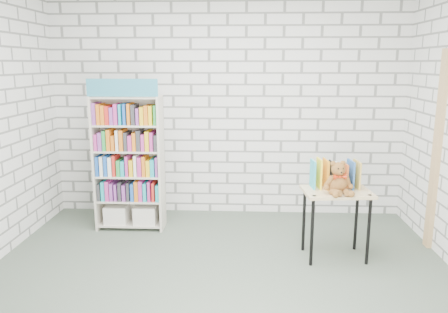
{
  "coord_description": "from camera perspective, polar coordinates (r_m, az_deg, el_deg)",
  "views": [
    {
      "loc": [
        0.22,
        -3.6,
        1.95
      ],
      "look_at": [
        0.01,
        0.95,
        0.98
      ],
      "focal_mm": 35.0,
      "sensor_mm": 36.0,
      "label": 1
    }
  ],
  "objects": [
    {
      "name": "display_table",
      "position": [
        4.53,
        14.48,
        -5.52
      ],
      "size": [
        0.7,
        0.51,
        0.71
      ],
      "color": "tan",
      "rests_on": "ground"
    },
    {
      "name": "ground",
      "position": [
        4.1,
        -0.74,
        -16.35
      ],
      "size": [
        4.5,
        4.5,
        0.0
      ],
      "primitive_type": "plane",
      "color": "#495648",
      "rests_on": "ground"
    },
    {
      "name": "bookshelf",
      "position": [
        5.26,
        -12.28,
        -0.68
      ],
      "size": [
        0.8,
        0.31,
        1.79
      ],
      "color": "beige",
      "rests_on": "ground"
    },
    {
      "name": "room_shell",
      "position": [
        3.61,
        -0.82,
        9.4
      ],
      "size": [
        4.52,
        4.02,
        2.81
      ],
      "color": "silver",
      "rests_on": "ground"
    },
    {
      "name": "teddy_bear",
      "position": [
        4.37,
        14.7,
        -3.08
      ],
      "size": [
        0.29,
        0.28,
        0.32
      ],
      "color": "brown",
      "rests_on": "display_table"
    },
    {
      "name": "door_trim",
      "position": [
        5.05,
        26.02,
        0.55
      ],
      "size": [
        0.05,
        0.12,
        2.1
      ],
      "primitive_type": "cube",
      "color": "tan",
      "rests_on": "ground"
    },
    {
      "name": "table_books",
      "position": [
        4.57,
        14.25,
        -2.29
      ],
      "size": [
        0.48,
        0.24,
        0.27
      ],
      "color": "#2BA6BC",
      "rests_on": "display_table"
    }
  ]
}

